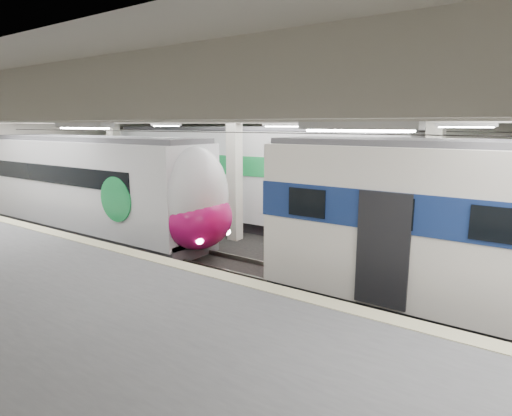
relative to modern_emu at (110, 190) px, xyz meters
The scene contains 3 objects.
station_hall 7.80m from the modern_emu, 12.99° to the right, with size 36.00×24.00×5.75m.
modern_emu is the anchor object (origin of this frame).
far_train 6.65m from the modern_emu, 55.86° to the left, with size 15.47×3.71×4.85m.
Camera 1 is at (8.13, -11.40, 4.97)m, focal length 30.00 mm.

